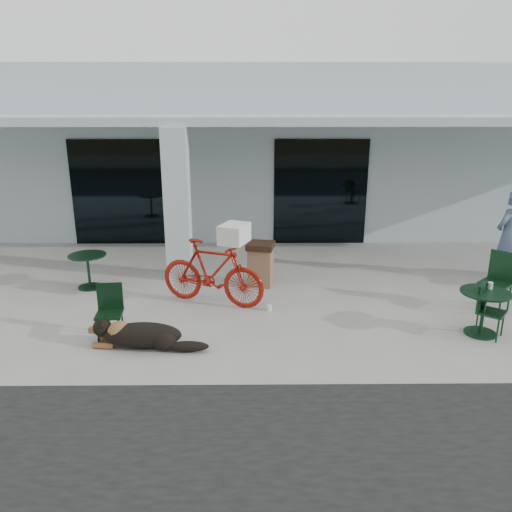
{
  "coord_description": "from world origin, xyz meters",
  "views": [
    {
      "loc": [
        0.01,
        -7.79,
        3.58
      ],
      "look_at": [
        0.09,
        0.56,
        1.0
      ],
      "focal_mm": 35.0,
      "sensor_mm": 36.0,
      "label": 1
    }
  ],
  "objects_px": {
    "person": "(509,236)",
    "cafe_chair_near": "(109,313)",
    "bicycle": "(212,272)",
    "dog": "(143,334)",
    "trash_receptacle": "(261,264)",
    "cafe_chair_far_b": "(496,283)",
    "cafe_chair_far_a": "(491,312)",
    "cafe_table_far": "(483,313)",
    "cafe_table_near": "(89,271)"
  },
  "relations": [
    {
      "from": "cafe_chair_near",
      "to": "cafe_table_far",
      "type": "relative_size",
      "value": 1.14
    },
    {
      "from": "dog",
      "to": "cafe_chair_near",
      "type": "xyz_separation_m",
      "value": [
        -0.56,
        0.28,
        0.21
      ]
    },
    {
      "from": "dog",
      "to": "cafe_chair_far_b",
      "type": "xyz_separation_m",
      "value": [
        5.98,
        1.37,
        0.3
      ]
    },
    {
      "from": "cafe_chair_near",
      "to": "cafe_chair_far_a",
      "type": "height_order",
      "value": "cafe_chair_near"
    },
    {
      "from": "person",
      "to": "bicycle",
      "type": "bearing_deg",
      "value": -18.56
    },
    {
      "from": "cafe_table_far",
      "to": "trash_receptacle",
      "type": "xyz_separation_m",
      "value": [
        -3.51,
        2.3,
        0.08
      ]
    },
    {
      "from": "trash_receptacle",
      "to": "cafe_chair_far_a",
      "type": "bearing_deg",
      "value": -33.64
    },
    {
      "from": "cafe_table_near",
      "to": "person",
      "type": "distance_m",
      "value": 8.6
    },
    {
      "from": "cafe_table_near",
      "to": "bicycle",
      "type": "bearing_deg",
      "value": -18.52
    },
    {
      "from": "cafe_chair_near",
      "to": "cafe_chair_far_a",
      "type": "relative_size",
      "value": 1.03
    },
    {
      "from": "cafe_table_far",
      "to": "cafe_chair_far_a",
      "type": "distance_m",
      "value": 0.14
    },
    {
      "from": "cafe_table_near",
      "to": "cafe_chair_far_b",
      "type": "height_order",
      "value": "cafe_chair_far_b"
    },
    {
      "from": "cafe_chair_far_b",
      "to": "trash_receptacle",
      "type": "distance_m",
      "value": 4.36
    },
    {
      "from": "cafe_table_far",
      "to": "person",
      "type": "bearing_deg",
      "value": 58.04
    },
    {
      "from": "dog",
      "to": "cafe_table_near",
      "type": "bearing_deg",
      "value": 126.84
    },
    {
      "from": "cafe_chair_far_b",
      "to": "trash_receptacle",
      "type": "xyz_separation_m",
      "value": [
        -4.14,
        1.35,
        -0.08
      ]
    },
    {
      "from": "cafe_chair_near",
      "to": "person",
      "type": "xyz_separation_m",
      "value": [
        7.52,
        2.73,
        0.5
      ]
    },
    {
      "from": "person",
      "to": "trash_receptacle",
      "type": "distance_m",
      "value": 5.16
    },
    {
      "from": "person",
      "to": "trash_receptacle",
      "type": "height_order",
      "value": "person"
    },
    {
      "from": "bicycle",
      "to": "cafe_chair_near",
      "type": "xyz_separation_m",
      "value": [
        -1.49,
        -1.46,
        -0.17
      ]
    },
    {
      "from": "bicycle",
      "to": "dog",
      "type": "bearing_deg",
      "value": 173.15
    },
    {
      "from": "cafe_chair_far_b",
      "to": "person",
      "type": "xyz_separation_m",
      "value": [
        0.98,
        1.64,
        0.42
      ]
    },
    {
      "from": "cafe_chair_far_a",
      "to": "cafe_chair_far_b",
      "type": "xyz_separation_m",
      "value": [
        0.55,
        1.04,
        0.1
      ]
    },
    {
      "from": "person",
      "to": "trash_receptacle",
      "type": "relative_size",
      "value": 2.12
    },
    {
      "from": "cafe_chair_far_b",
      "to": "person",
      "type": "relative_size",
      "value": 0.56
    },
    {
      "from": "dog",
      "to": "cafe_table_near",
      "type": "relative_size",
      "value": 1.85
    },
    {
      "from": "dog",
      "to": "cafe_table_near",
      "type": "xyz_separation_m",
      "value": [
        -1.6,
        2.59,
        0.12
      ]
    },
    {
      "from": "bicycle",
      "to": "dog",
      "type": "distance_m",
      "value": 2.01
    },
    {
      "from": "person",
      "to": "cafe_table_near",
      "type": "bearing_deg",
      "value": -27.65
    },
    {
      "from": "bicycle",
      "to": "cafe_chair_far_b",
      "type": "bearing_deg",
      "value": -72.75
    },
    {
      "from": "bicycle",
      "to": "trash_receptacle",
      "type": "xyz_separation_m",
      "value": [
        0.91,
        0.98,
        -0.16
      ]
    },
    {
      "from": "bicycle",
      "to": "cafe_table_far",
      "type": "xyz_separation_m",
      "value": [
        4.41,
        -1.32,
        -0.24
      ]
    },
    {
      "from": "dog",
      "to": "cafe_chair_far_b",
      "type": "height_order",
      "value": "cafe_chair_far_b"
    },
    {
      "from": "cafe_table_far",
      "to": "cafe_chair_near",
      "type": "bearing_deg",
      "value": -178.68
    },
    {
      "from": "cafe_table_near",
      "to": "cafe_chair_near",
      "type": "xyz_separation_m",
      "value": [
        1.04,
        -2.31,
        0.09
      ]
    },
    {
      "from": "person",
      "to": "cafe_chair_near",
      "type": "bearing_deg",
      "value": -10.54
    },
    {
      "from": "bicycle",
      "to": "cafe_chair_far_a",
      "type": "bearing_deg",
      "value": -86.0
    },
    {
      "from": "bicycle",
      "to": "trash_receptacle",
      "type": "distance_m",
      "value": 1.34
    },
    {
      "from": "bicycle",
      "to": "person",
      "type": "relative_size",
      "value": 1.07
    },
    {
      "from": "cafe_chair_near",
      "to": "person",
      "type": "height_order",
      "value": "person"
    },
    {
      "from": "bicycle",
      "to": "cafe_table_far",
      "type": "height_order",
      "value": "bicycle"
    },
    {
      "from": "cafe_table_far",
      "to": "trash_receptacle",
      "type": "height_order",
      "value": "trash_receptacle"
    },
    {
      "from": "dog",
      "to": "cafe_table_near",
      "type": "distance_m",
      "value": 3.04
    },
    {
      "from": "dog",
      "to": "bicycle",
      "type": "bearing_deg",
      "value": 66.75
    },
    {
      "from": "dog",
      "to": "cafe_chair_near",
      "type": "height_order",
      "value": "cafe_chair_near"
    },
    {
      "from": "cafe_chair_far_a",
      "to": "person",
      "type": "height_order",
      "value": "person"
    },
    {
      "from": "cafe_chair_near",
      "to": "cafe_table_far",
      "type": "xyz_separation_m",
      "value": [
        5.91,
        0.14,
        -0.08
      ]
    },
    {
      "from": "cafe_chair_far_b",
      "to": "person",
      "type": "distance_m",
      "value": 1.95
    },
    {
      "from": "bicycle",
      "to": "trash_receptacle",
      "type": "height_order",
      "value": "bicycle"
    },
    {
      "from": "dog",
      "to": "trash_receptacle",
      "type": "bearing_deg",
      "value": 60.92
    }
  ]
}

